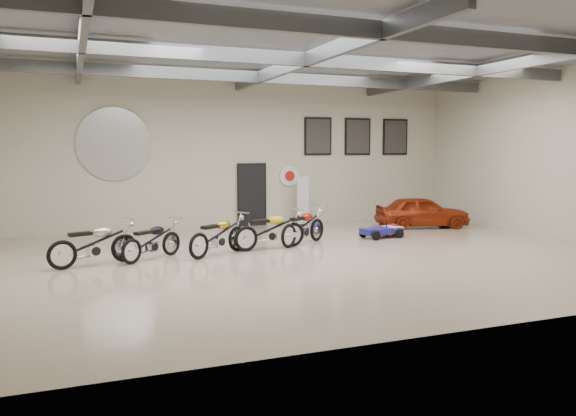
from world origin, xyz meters
name	(u,v)px	position (x,y,z in m)	size (l,w,h in m)	color
floor	(306,257)	(0.00, 0.00, 0.00)	(16.00, 12.00, 0.01)	tan
ceiling	(306,49)	(0.00, 0.00, 5.00)	(16.00, 12.00, 0.01)	slate
back_wall	(237,153)	(0.00, 6.00, 2.50)	(16.00, 0.02, 5.00)	beige
right_wall	(558,154)	(8.00, 0.00, 2.50)	(0.02, 12.00, 5.00)	beige
ceiling_beams	(306,60)	(0.00, 0.00, 4.75)	(15.80, 11.80, 0.32)	#53565A
door	(252,195)	(0.50, 5.95, 1.05)	(0.92, 0.08, 2.10)	black
logo_plaque	(114,144)	(-4.00, 5.95, 2.80)	(2.30, 0.06, 1.16)	silver
poster_left	(318,136)	(3.00, 5.96, 3.10)	(1.05, 0.08, 1.35)	black
poster_mid	(358,137)	(4.60, 5.96, 3.10)	(1.05, 0.08, 1.35)	black
poster_right	(395,137)	(6.20, 5.96, 3.10)	(1.05, 0.08, 1.35)	black
oil_sign	(289,176)	(1.90, 5.95, 1.70)	(0.72, 0.10, 0.72)	white
banner_stand	(303,200)	(2.23, 5.50, 0.88)	(0.48, 0.19, 1.75)	white
motorcycle_silver	(94,243)	(-4.87, 0.82, 0.53)	(2.04, 0.63, 1.06)	silver
motorcycle_black	(152,240)	(-3.55, 1.07, 0.48)	(1.84, 0.57, 0.96)	silver
motorcycle_gold	(219,234)	(-1.91, 1.07, 0.52)	(2.00, 0.62, 1.04)	silver
motorcycle_yellow	(270,229)	(-0.42, 1.41, 0.53)	(2.04, 0.63, 1.06)	silver
motorcycle_red	(303,226)	(0.67, 1.76, 0.52)	(2.01, 0.62, 1.04)	silver
go_kart	(385,228)	(3.44, 2.00, 0.28)	(1.56, 0.70, 0.56)	navy
vintage_car	(422,212)	(5.75, 3.45, 0.53)	(3.11, 1.26, 1.06)	maroon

